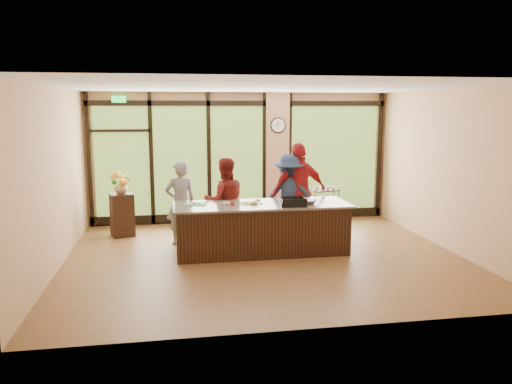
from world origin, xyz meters
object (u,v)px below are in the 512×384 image
object	(u,v)px
cook_right	(290,197)
roasting_pan	(293,204)
bar_cart	(325,201)
flower_stand	(122,215)
cook_left	(181,203)
island_base	(262,229)

from	to	relation	value
cook_right	roasting_pan	world-z (taller)	cook_right
cook_right	bar_cart	distance (m)	1.83
cook_right	flower_stand	world-z (taller)	cook_right
roasting_pan	bar_cart	bearing A→B (deg)	65.95
roasting_pan	flower_stand	xyz separation A→B (m)	(-3.16, 2.01, -0.51)
cook_left	bar_cart	bearing A→B (deg)	-170.67
cook_left	roasting_pan	xyz separation A→B (m)	(1.96, -1.14, 0.14)
cook_right	bar_cart	bearing A→B (deg)	-115.15
bar_cart	cook_right	bearing A→B (deg)	-145.16
island_base	cook_left	xyz separation A→B (m)	(-1.45, 0.85, 0.38)
cook_right	flower_stand	size ratio (longest dim) A/B	1.95
cook_left	flower_stand	xyz separation A→B (m)	(-1.20, 0.86, -0.38)
cook_right	bar_cart	size ratio (longest dim) A/B	2.05
cook_left	cook_right	size ratio (longest dim) A/B	0.94
cook_left	cook_right	distance (m)	2.18
cook_left	cook_right	bearing A→B (deg)	167.29
flower_stand	bar_cart	bearing A→B (deg)	-9.11
island_base	roasting_pan	xyz separation A→B (m)	(0.51, -0.29, 0.52)
bar_cart	island_base	bearing A→B (deg)	-145.08
cook_left	flower_stand	size ratio (longest dim) A/B	1.85
island_base	roasting_pan	world-z (taller)	roasting_pan
cook_right	bar_cart	world-z (taller)	cook_right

